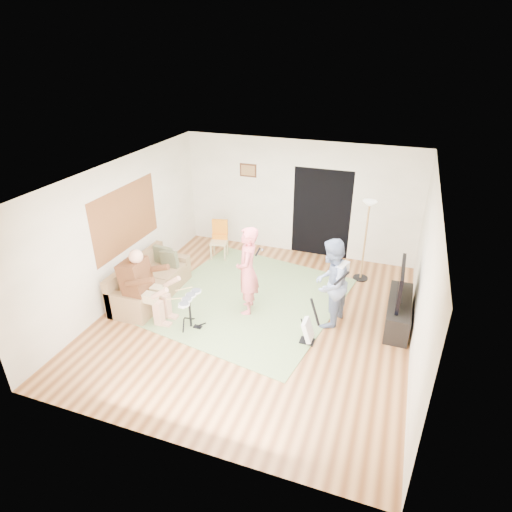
% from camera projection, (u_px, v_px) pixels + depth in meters
% --- Properties ---
extents(floor, '(6.00, 6.00, 0.00)m').
position_uv_depth(floor, '(256.00, 317.00, 8.00)').
color(floor, brown).
rests_on(floor, ground).
extents(walls, '(5.50, 6.00, 2.70)m').
position_uv_depth(walls, '(256.00, 252.00, 7.39)').
color(walls, '#EEE4CE').
rests_on(walls, floor).
extents(ceiling, '(6.00, 6.00, 0.00)m').
position_uv_depth(ceiling, '(256.00, 176.00, 6.78)').
color(ceiling, white).
rests_on(ceiling, walls).
extents(window_blinds, '(0.00, 2.05, 2.05)m').
position_uv_depth(window_blinds, '(126.00, 218.00, 8.28)').
color(window_blinds, brown).
rests_on(window_blinds, walls).
extents(doorway, '(2.10, 0.00, 2.10)m').
position_uv_depth(doorway, '(321.00, 214.00, 9.87)').
color(doorway, black).
rests_on(doorway, walls).
extents(picture_frame, '(0.42, 0.03, 0.32)m').
position_uv_depth(picture_frame, '(248.00, 170.00, 10.03)').
color(picture_frame, '#3F2314').
rests_on(picture_frame, walls).
extents(area_rug, '(3.90, 4.08, 0.02)m').
position_uv_depth(area_rug, '(249.00, 298.00, 8.56)').
color(area_rug, '#69834F').
rests_on(area_rug, floor).
extents(sofa, '(0.79, 1.91, 0.77)m').
position_uv_depth(sofa, '(148.00, 285.00, 8.55)').
color(sofa, olive).
rests_on(sofa, floor).
extents(drummer, '(0.90, 0.50, 1.38)m').
position_uv_depth(drummer, '(146.00, 293.00, 7.75)').
color(drummer, '#522D17').
rests_on(drummer, sofa).
extents(drum_kit, '(0.36, 0.64, 0.65)m').
position_uv_depth(drum_kit, '(190.00, 313.00, 7.60)').
color(drum_kit, black).
rests_on(drum_kit, floor).
extents(singer, '(0.56, 0.71, 1.72)m').
position_uv_depth(singer, '(247.00, 271.00, 7.81)').
color(singer, '#E0616A').
rests_on(singer, floor).
extents(microphone, '(0.06, 0.06, 0.24)m').
position_uv_depth(microphone, '(258.00, 252.00, 7.56)').
color(microphone, black).
rests_on(microphone, singer).
extents(guitarist, '(0.77, 0.91, 1.66)m').
position_uv_depth(guitarist, '(330.00, 283.00, 7.47)').
color(guitarist, '#7181A6').
rests_on(guitarist, floor).
extents(guitar_held, '(0.29, 0.61, 0.26)m').
position_uv_depth(guitar_held, '(343.00, 270.00, 7.28)').
color(guitar_held, white).
rests_on(guitar_held, guitarist).
extents(guitar_spare, '(0.32, 0.29, 0.89)m').
position_uv_depth(guitar_spare, '(308.00, 330.00, 7.22)').
color(guitar_spare, black).
rests_on(guitar_spare, floor).
extents(torchiere_lamp, '(0.32, 0.32, 1.77)m').
position_uv_depth(torchiere_lamp, '(367.00, 227.00, 8.74)').
color(torchiere_lamp, black).
rests_on(torchiere_lamp, floor).
extents(dining_chair, '(0.46, 0.48, 0.90)m').
position_uv_depth(dining_chair, '(220.00, 245.00, 10.07)').
color(dining_chair, tan).
rests_on(dining_chair, floor).
extents(tv_cabinet, '(0.40, 1.40, 0.50)m').
position_uv_depth(tv_cabinet, '(399.00, 312.00, 7.70)').
color(tv_cabinet, black).
rests_on(tv_cabinet, floor).
extents(television, '(0.06, 1.07, 0.66)m').
position_uv_depth(television, '(401.00, 283.00, 7.45)').
color(television, black).
rests_on(television, tv_cabinet).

